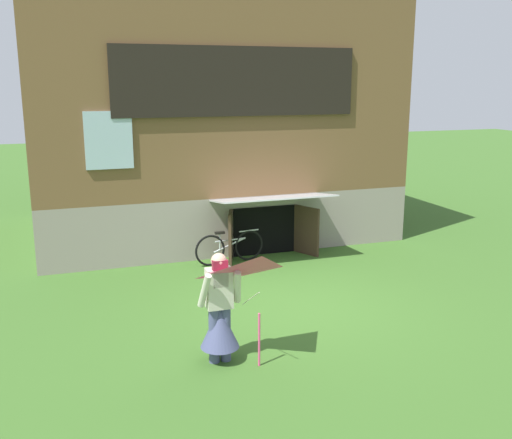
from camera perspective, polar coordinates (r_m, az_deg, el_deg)
name	(u,v)px	position (r m, az deg, el deg)	size (l,w,h in m)	color
ground_plane	(292,305)	(10.06, 3.50, -8.20)	(60.00, 60.00, 0.00)	#386023
log_house	(205,118)	(14.84, -4.98, 9.71)	(8.15, 6.57, 5.56)	gray
person	(220,317)	(7.91, -3.53, -9.38)	(0.60, 0.52, 1.51)	#474C75
kite	(262,289)	(7.29, 0.56, -6.68)	(0.96, 1.08, 1.44)	#E54C7F
bicycle_silver	(230,247)	(12.18, -2.56, -2.67)	(1.52, 0.24, 0.70)	black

